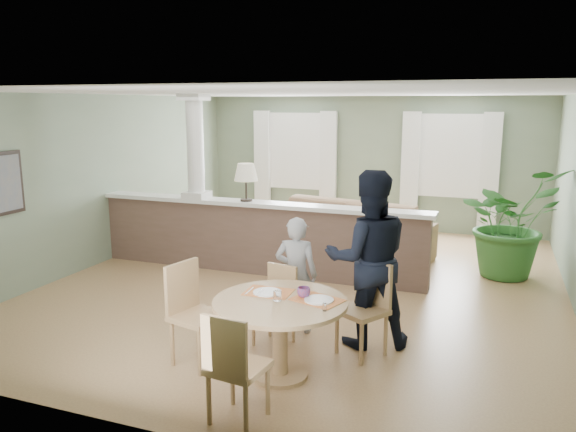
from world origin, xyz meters
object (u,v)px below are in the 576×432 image
at_px(houseplant, 509,222).
at_px(chair_far_man, 367,304).
at_px(chair_far_boy, 277,301).
at_px(chair_side, 192,308).
at_px(dining_table, 281,316).
at_px(chair_near, 233,364).
at_px(sofa, 339,230).
at_px(man_person, 368,259).
at_px(child_person, 296,275).

distance_m(houseplant, chair_far_man, 3.66).
bearing_deg(chair_far_boy, chair_side, -117.89).
height_order(dining_table, chair_near, chair_near).
relative_size(sofa, chair_far_boy, 3.61).
bearing_deg(man_person, dining_table, 37.60).
xyz_separation_m(chair_side, man_person, (1.54, 1.04, 0.39)).
height_order(chair_near, child_person, child_person).
bearing_deg(chair_far_boy, man_person, 30.37).
height_order(chair_far_boy, chair_near, chair_near).
relative_size(chair_far_boy, chair_side, 0.83).
bearing_deg(sofa, houseplant, 6.34).
distance_m(chair_far_boy, child_person, 0.43).
relative_size(chair_far_boy, chair_near, 0.89).
bearing_deg(chair_side, dining_table, -75.21).
distance_m(sofa, dining_table, 4.46).
relative_size(dining_table, chair_near, 1.32).
bearing_deg(houseplant, chair_near, -112.52).
relative_size(sofa, man_person, 1.62).
distance_m(dining_table, man_person, 1.23).
bearing_deg(chair_near, chair_far_boy, -73.97).
bearing_deg(chair_near, dining_table, -87.44).
bearing_deg(chair_far_man, houseplant, 98.79).
bearing_deg(chair_far_boy, chair_far_man, 17.20).
bearing_deg(chair_far_man, dining_table, -97.12).
bearing_deg(sofa, dining_table, -70.46).
bearing_deg(man_person, houseplant, -137.01).
xyz_separation_m(sofa, child_person, (0.41, -3.32, 0.22)).
height_order(dining_table, man_person, man_person).
distance_m(houseplant, child_person, 3.84).
bearing_deg(chair_far_boy, sofa, 107.12).
xyz_separation_m(chair_far_man, chair_side, (-1.59, -0.82, 0.03)).
height_order(dining_table, child_person, child_person).
xyz_separation_m(houseplant, chair_side, (-2.98, -4.19, -0.26)).
relative_size(houseplant, chair_side, 1.62).
relative_size(chair_far_boy, chair_far_man, 0.88).
bearing_deg(chair_near, houseplant, -105.67).
xyz_separation_m(dining_table, child_person, (-0.24, 1.09, 0.06)).
height_order(houseplant, child_person, houseplant).
distance_m(sofa, chair_far_man, 3.82).
height_order(sofa, chair_far_man, chair_far_man).
xyz_separation_m(sofa, dining_table, (0.65, -4.41, 0.16)).
xyz_separation_m(sofa, chair_near, (0.58, -5.30, 0.08)).
height_order(dining_table, chair_far_boy, dining_table).
height_order(chair_side, man_person, man_person).
height_order(chair_far_man, man_person, man_person).
bearing_deg(sofa, chair_far_man, -59.09).
relative_size(dining_table, chair_side, 1.24).
xyz_separation_m(dining_table, chair_side, (-0.95, -0.01, -0.05)).
distance_m(sofa, child_person, 3.35).
xyz_separation_m(dining_table, chair_near, (-0.07, -0.89, -0.08)).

